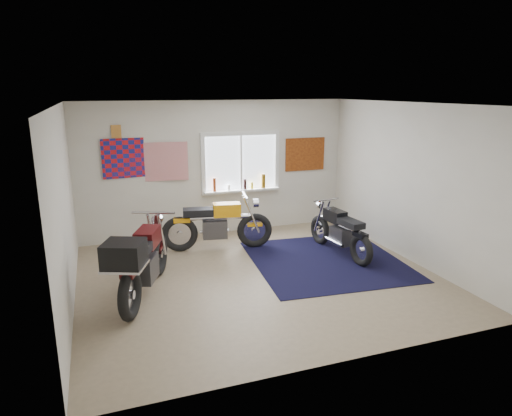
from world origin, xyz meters
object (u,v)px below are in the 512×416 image
object	(u,v)px
navy_rug	(326,261)
black_chrome_bike	(340,233)
yellow_triumph	(217,226)
maroon_tourer	(141,262)

from	to	relation	value
navy_rug	black_chrome_bike	distance (m)	0.60
yellow_triumph	black_chrome_bike	size ratio (longest dim) A/B	1.13
yellow_triumph	black_chrome_bike	world-z (taller)	yellow_triumph
navy_rug	black_chrome_bike	bearing A→B (deg)	31.67
navy_rug	maroon_tourer	bearing A→B (deg)	-171.66
navy_rug	yellow_triumph	bearing A→B (deg)	142.94
navy_rug	yellow_triumph	distance (m)	2.10
navy_rug	yellow_triumph	xyz separation A→B (m)	(-1.63, 1.23, 0.45)
maroon_tourer	yellow_triumph	bearing A→B (deg)	-20.13
navy_rug	black_chrome_bike	size ratio (longest dim) A/B	1.43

